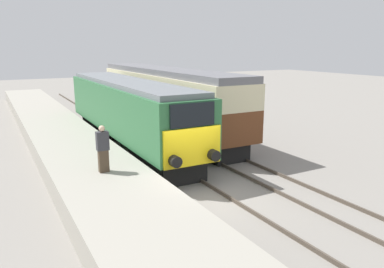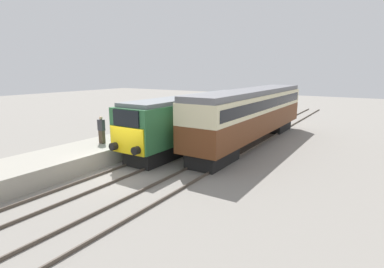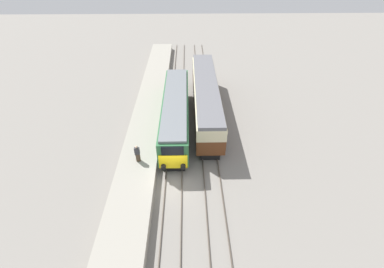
{
  "view_description": "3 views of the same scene",
  "coord_description": "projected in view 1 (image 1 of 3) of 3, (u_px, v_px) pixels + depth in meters",
  "views": [
    {
      "loc": [
        -6.7,
        -11.29,
        5.51
      ],
      "look_at": [
        0.0,
        0.93,
        2.25
      ],
      "focal_mm": 35.0,
      "sensor_mm": 36.0,
      "label": 1
    },
    {
      "loc": [
        11.74,
        -10.74,
        5.56
      ],
      "look_at": [
        1.7,
        4.93,
        1.6
      ],
      "focal_mm": 28.0,
      "sensor_mm": 36.0,
      "label": 2
    },
    {
      "loc": [
        1.34,
        -15.03,
        17.29
      ],
      "look_at": [
        1.7,
        4.93,
        1.6
      ],
      "focal_mm": 24.0,
      "sensor_mm": 36.0,
      "label": 3
    }
  ],
  "objects": [
    {
      "name": "rails_near_track",
      "position": [
        152.0,
        161.0,
        18.28
      ],
      "size": [
        1.51,
        60.0,
        0.14
      ],
      "color": "#4C4238",
      "rests_on": "ground_plane"
    },
    {
      "name": "locomotive",
      "position": [
        128.0,
        110.0,
        20.61
      ],
      "size": [
        2.7,
        15.17,
        3.75
      ],
      "color": "black",
      "rests_on": "ground_plane"
    },
    {
      "name": "platform_left",
      "position": [
        70.0,
        147.0,
        19.21
      ],
      "size": [
        3.5,
        50.0,
        0.97
      ],
      "color": "#9E998C",
      "rests_on": "ground_plane"
    },
    {
      "name": "passenger_carriage",
      "position": [
        165.0,
        94.0,
        24.3
      ],
      "size": [
        2.75,
        16.73,
        4.18
      ],
      "color": "black",
      "rests_on": "ground_plane"
    },
    {
      "name": "person_on_platform",
      "position": [
        103.0,
        149.0,
        13.73
      ],
      "size": [
        0.44,
        0.26,
        1.76
      ],
      "color": "#473828",
      "rests_on": "platform_left"
    },
    {
      "name": "rails_far_track",
      "position": [
        211.0,
        152.0,
        19.88
      ],
      "size": [
        1.5,
        60.0,
        0.14
      ],
      "color": "#4C4238",
      "rests_on": "ground_plane"
    },
    {
      "name": "ground_plane",
      "position": [
        204.0,
        197.0,
        14.03
      ],
      "size": [
        120.0,
        120.0,
        0.0
      ],
      "primitive_type": "plane",
      "color": "gray"
    }
  ]
}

